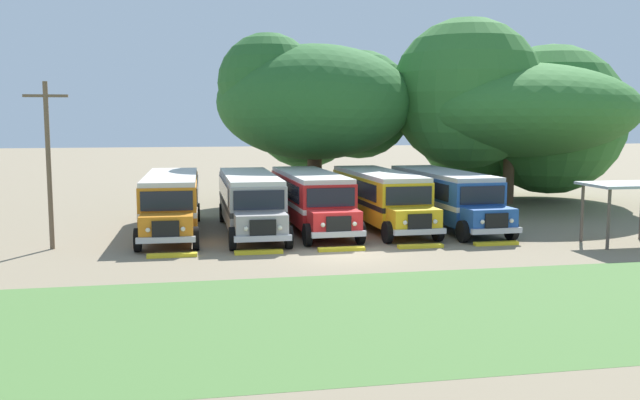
{
  "coord_description": "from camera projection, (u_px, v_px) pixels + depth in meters",
  "views": [
    {
      "loc": [
        -6.26,
        -27.26,
        5.55
      ],
      "look_at": [
        0.0,
        5.37,
        1.6
      ],
      "focal_mm": 38.6,
      "sensor_mm": 36.0,
      "label": 1
    }
  ],
  "objects": [
    {
      "name": "parked_bus_slot_3",
      "position": [
        380.0,
        196.0,
        35.52
      ],
      "size": [
        3.02,
        10.88,
        2.82
      ],
      "rotation": [
        0.0,
        0.0,
        -1.53
      ],
      "color": "yellow",
      "rests_on": "ground_plane"
    },
    {
      "name": "curb_wheelstop_4",
      "position": [
        496.0,
        243.0,
        30.27
      ],
      "size": [
        2.0,
        0.36,
        0.15
      ],
      "primitive_type": "cube",
      "color": "yellow",
      "rests_on": "ground_plane"
    },
    {
      "name": "parked_bus_slot_1",
      "position": [
        250.0,
        199.0,
        33.88
      ],
      "size": [
        2.71,
        10.84,
        2.82
      ],
      "rotation": [
        0.0,
        0.0,
        -1.57
      ],
      "color": "#9E9993",
      "rests_on": "ground_plane"
    },
    {
      "name": "curb_wheelstop_2",
      "position": [
        341.0,
        249.0,
        28.96
      ],
      "size": [
        2.0,
        0.36,
        0.15
      ],
      "primitive_type": "cube",
      "color": "yellow",
      "rests_on": "ground_plane"
    },
    {
      "name": "curb_wheelstop_0",
      "position": [
        172.0,
        255.0,
        27.65
      ],
      "size": [
        2.0,
        0.36,
        0.15
      ],
      "primitive_type": "cube",
      "color": "yellow",
      "rests_on": "ground_plane"
    },
    {
      "name": "utility_pole",
      "position": [
        48.0,
        160.0,
        28.95
      ],
      "size": [
        1.8,
        0.2,
        7.09
      ],
      "color": "brown",
      "rests_on": "ground_plane"
    },
    {
      "name": "waiting_shelter",
      "position": [
        627.0,
        189.0,
        30.24
      ],
      "size": [
        3.6,
        2.6,
        2.72
      ],
      "color": "brown",
      "rests_on": "ground_plane"
    },
    {
      "name": "parked_bus_slot_2",
      "position": [
        311.0,
        197.0,
        34.87
      ],
      "size": [
        2.98,
        10.88,
        2.82
      ],
      "rotation": [
        0.0,
        0.0,
        -1.54
      ],
      "color": "red",
      "rests_on": "ground_plane"
    },
    {
      "name": "foreground_grass_strip",
      "position": [
        413.0,
        312.0,
        19.76
      ],
      "size": [
        80.0,
        10.13,
        0.01
      ],
      "primitive_type": "cube",
      "color": "#4C7538",
      "rests_on": "ground_plane"
    },
    {
      "name": "curb_wheelstop_1",
      "position": [
        259.0,
        252.0,
        28.31
      ],
      "size": [
        2.0,
        0.36,
        0.15
      ],
      "primitive_type": "cube",
      "color": "yellow",
      "rests_on": "ground_plane"
    },
    {
      "name": "ground_plane",
      "position": [
        344.0,
        253.0,
        28.41
      ],
      "size": [
        220.0,
        220.0,
        0.0
      ],
      "primitive_type": "plane",
      "color": "#84755B"
    },
    {
      "name": "secondary_tree",
      "position": [
        506.0,
        112.0,
        45.49
      ],
      "size": [
        16.9,
        17.34,
        11.74
      ],
      "color": "brown",
      "rests_on": "ground_plane"
    },
    {
      "name": "parked_bus_slot_0",
      "position": [
        171.0,
        200.0,
        33.58
      ],
      "size": [
        2.87,
        10.86,
        2.82
      ],
      "rotation": [
        0.0,
        0.0,
        -1.59
      ],
      "color": "orange",
      "rests_on": "ground_plane"
    },
    {
      "name": "broad_shade_tree",
      "position": [
        316.0,
        103.0,
        43.74
      ],
      "size": [
        12.84,
        13.62,
        10.67
      ],
      "color": "brown",
      "rests_on": "ground_plane"
    },
    {
      "name": "curb_wheelstop_3",
      "position": [
        420.0,
        246.0,
        29.61
      ],
      "size": [
        2.0,
        0.36,
        0.15
      ],
      "primitive_type": "cube",
      "color": "yellow",
      "rests_on": "ground_plane"
    },
    {
      "name": "parked_bus_slot_4",
      "position": [
        444.0,
        195.0,
        35.75
      ],
      "size": [
        3.08,
        10.89,
        2.82
      ],
      "rotation": [
        0.0,
        0.0,
        -1.53
      ],
      "color": "#23519E",
      "rests_on": "ground_plane"
    }
  ]
}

